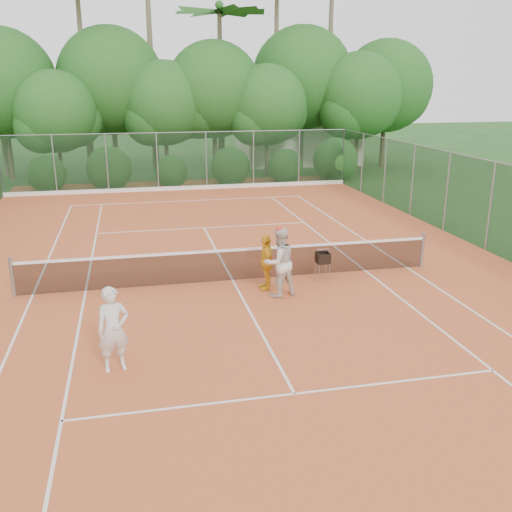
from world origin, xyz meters
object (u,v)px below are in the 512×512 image
(player_yellow, at_px, (266,262))
(ball_hopper, at_px, (323,258))
(player_center_grp, at_px, (279,262))
(player_white, at_px, (113,329))

(player_yellow, height_order, ball_hopper, player_yellow)
(player_center_grp, relative_size, ball_hopper, 2.32)
(player_center_grp, xyz_separation_m, player_yellow, (-0.22, 0.59, -0.17))
(player_yellow, distance_m, ball_hopper, 1.81)
(player_yellow, bearing_deg, player_center_grp, 21.10)
(player_white, height_order, player_center_grp, player_center_grp)
(player_white, bearing_deg, player_yellow, 31.11)
(player_center_grp, height_order, ball_hopper, player_center_grp)
(ball_hopper, bearing_deg, player_yellow, -166.28)
(player_white, xyz_separation_m, player_yellow, (4.00, 3.87, -0.09))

